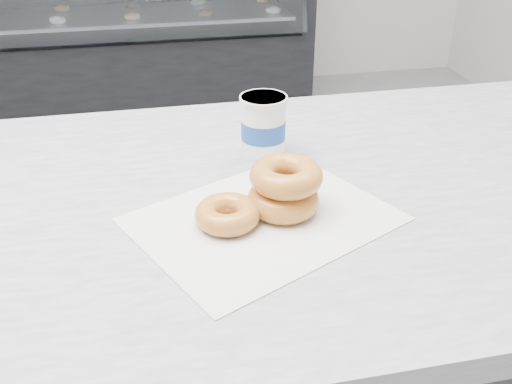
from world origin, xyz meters
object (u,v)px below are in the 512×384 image
at_px(donut_single, 227,214).
at_px(coffee_cup, 263,126).
at_px(donut_stack, 285,188).
at_px(display_case, 99,31).

height_order(donut_single, coffee_cup, coffee_cup).
distance_m(donut_single, coffee_cup, 0.23).
relative_size(donut_stack, coffee_cup, 1.37).
bearing_deg(donut_stack, display_case, 98.00).
bearing_deg(donut_single, display_case, 96.22).
bearing_deg(donut_stack, donut_single, -167.09).
xyz_separation_m(donut_single, donut_stack, (0.09, 0.02, 0.02)).
height_order(donut_stack, coffee_cup, coffee_cup).
relative_size(display_case, donut_stack, 16.50).
bearing_deg(coffee_cup, donut_stack, -109.43).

